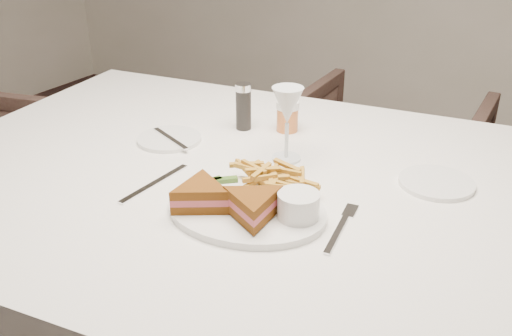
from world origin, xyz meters
name	(u,v)px	position (x,y,z in m)	size (l,w,h in m)	color
table	(266,314)	(0.27, 0.39, 0.38)	(1.64, 1.10, 0.75)	white
chair_far	(381,169)	(0.22, 1.36, 0.35)	(0.68, 0.64, 0.70)	#46322B
table_setting	(261,174)	(0.28, 0.34, 0.79)	(0.80, 0.59, 0.18)	white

